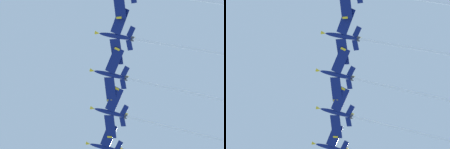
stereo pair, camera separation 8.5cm
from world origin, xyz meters
TOP-DOWN VIEW (x-y plane):
  - jet_inner_left at (-2.47, -13.87)m, footprint 40.52×24.87m
  - jet_centre at (-7.48, -0.95)m, footprint 40.76×26.32m
  - jet_inner_right at (-10.84, 12.92)m, footprint 44.84×28.27m

SIDE VIEW (x-z plane):
  - jet_inner_right at x=-10.84m, z-range 110.46..126.64m
  - jet_centre at x=-7.48m, z-range 111.56..126.95m
  - jet_inner_left at x=-2.47m, z-range 112.40..128.05m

